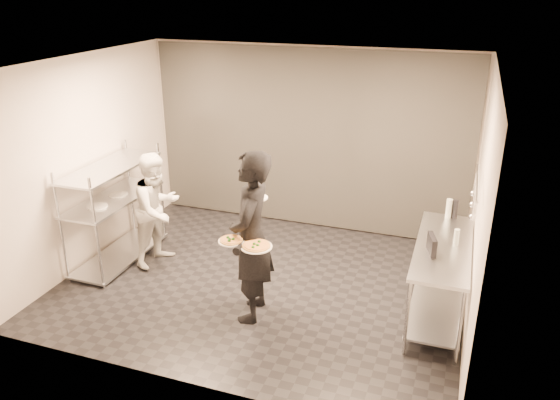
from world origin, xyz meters
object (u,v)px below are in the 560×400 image
(pizza_plate_near, at_px, (231,240))
(waiter, at_px, (251,237))
(prep_counter, at_px, (441,268))
(pos_monitor, at_px, (432,244))
(bottle_clear, at_px, (456,237))
(pizza_plate_far, at_px, (256,246))
(chef, at_px, (158,209))
(bottle_dark, at_px, (455,209))
(salad_plate, at_px, (257,196))
(pass_rack, at_px, (115,208))
(bottle_green, at_px, (449,209))

(pizza_plate_near, bearing_deg, waiter, 57.40)
(prep_counter, xyz_separation_m, waiter, (-2.04, -0.68, 0.38))
(pos_monitor, relative_size, bottle_clear, 1.41)
(pizza_plate_far, bearing_deg, chef, 151.01)
(pos_monitor, xyz_separation_m, bottle_dark, (0.19, 1.04, 0.02))
(chef, height_order, bottle_dark, chef)
(waiter, bearing_deg, bottle_dark, 115.70)
(pizza_plate_far, height_order, bottle_dark, bottle_dark)
(salad_plate, xyz_separation_m, pos_monitor, (1.95, 0.18, -0.37))
(pass_rack, bearing_deg, pos_monitor, -3.23)
(bottle_green, xyz_separation_m, bottle_clear, (0.13, -0.75, -0.03))
(waiter, height_order, pizza_plate_near, waiter)
(salad_plate, bearing_deg, bottle_green, 29.95)
(pass_rack, distance_m, chef, 0.61)
(bottle_green, bearing_deg, pass_rack, -169.80)
(bottle_green, bearing_deg, waiter, -144.33)
(pizza_plate_near, height_order, bottle_clear, bottle_clear)
(bottle_dark, bearing_deg, waiter, -144.85)
(chef, bearing_deg, prep_counter, -78.26)
(waiter, bearing_deg, pos_monitor, 93.60)
(pos_monitor, height_order, bottle_green, bottle_green)
(bottle_dark, bearing_deg, prep_counter, -95.03)
(waiter, bearing_deg, chef, -124.75)
(pos_monitor, distance_m, bottle_dark, 1.06)
(prep_counter, xyz_separation_m, pizza_plate_near, (-2.18, -0.91, 0.42))
(salad_plate, bearing_deg, pass_rack, 169.63)
(pizza_plate_near, bearing_deg, bottle_clear, 22.12)
(waiter, xyz_separation_m, bottle_clear, (2.16, 0.71, 0.02))
(salad_plate, bearing_deg, bottle_dark, 29.58)
(prep_counter, xyz_separation_m, pizza_plate_far, (-1.89, -0.91, 0.40))
(pos_monitor, xyz_separation_m, bottle_green, (0.12, 1.02, 0.03))
(pos_monitor, height_order, bottle_clear, pos_monitor)
(waiter, height_order, bottle_dark, waiter)
(pizza_plate_far, bearing_deg, salad_plate, 110.45)
(pass_rack, xyz_separation_m, pos_monitor, (4.21, -0.24, 0.25))
(pass_rack, height_order, bottle_dark, pass_rack)
(prep_counter, xyz_separation_m, salad_plate, (-2.07, -0.42, 0.77))
(salad_plate, bearing_deg, pos_monitor, 5.14)
(prep_counter, distance_m, pizza_plate_far, 2.13)
(waiter, relative_size, chef, 1.27)
(chef, relative_size, salad_plate, 6.15)
(pass_rack, bearing_deg, pizza_plate_far, -20.30)
(pizza_plate_far, bearing_deg, pass_rack, 159.70)
(waiter, distance_m, pos_monitor, 1.97)
(prep_counter, bearing_deg, pizza_plate_near, -157.42)
(chef, bearing_deg, pos_monitor, -82.11)
(pass_rack, relative_size, chef, 1.02)
(pizza_plate_far, xyz_separation_m, bottle_clear, (2.01, 0.93, -0.01))
(pass_rack, bearing_deg, bottle_clear, 0.41)
(chef, bearing_deg, bottle_clear, -77.77)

